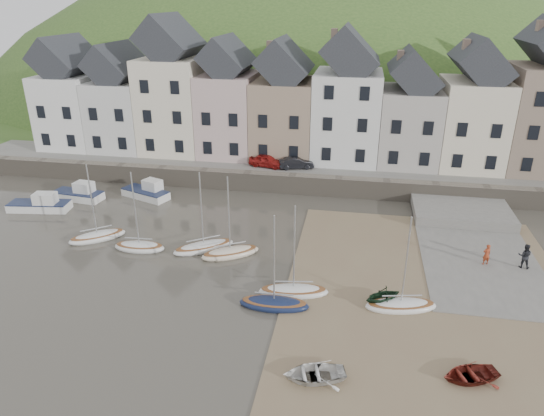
% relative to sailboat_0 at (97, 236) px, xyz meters
% --- Properties ---
extents(ground, '(160.00, 160.00, 0.00)m').
position_rel_sailboat_0_xyz_m(ground, '(13.47, -4.38, -0.26)').
color(ground, '#443F35').
rests_on(ground, ground).
extents(quay_land, '(90.00, 30.00, 1.50)m').
position_rel_sailboat_0_xyz_m(quay_land, '(13.47, 27.62, 0.49)').
color(quay_land, '#375723').
rests_on(quay_land, ground).
extents(quay_street, '(70.00, 7.00, 0.10)m').
position_rel_sailboat_0_xyz_m(quay_street, '(13.47, 16.12, 1.29)').
color(quay_street, slate).
rests_on(quay_street, quay_land).
extents(seawall, '(70.00, 1.20, 1.80)m').
position_rel_sailboat_0_xyz_m(seawall, '(13.47, 12.62, 0.64)').
color(seawall, slate).
rests_on(seawall, ground).
extents(beach, '(18.00, 26.00, 0.06)m').
position_rel_sailboat_0_xyz_m(beach, '(24.47, -4.38, -0.23)').
color(beach, '#7B644B').
rests_on(beach, ground).
extents(slipway, '(8.00, 18.00, 0.12)m').
position_rel_sailboat_0_xyz_m(slipway, '(28.47, 3.62, -0.20)').
color(slipway, slate).
rests_on(slipway, ground).
extents(hillside, '(134.40, 84.00, 84.00)m').
position_rel_sailboat_0_xyz_m(hillside, '(8.47, 55.62, -18.26)').
color(hillside, '#375723').
rests_on(hillside, ground).
extents(townhouse_terrace, '(61.05, 8.00, 13.93)m').
position_rel_sailboat_0_xyz_m(townhouse_terrace, '(15.23, 19.62, 7.06)').
color(townhouse_terrace, white).
rests_on(townhouse_terrace, quay_land).
extents(sailboat_0, '(4.29, 3.85, 6.32)m').
position_rel_sailboat_0_xyz_m(sailboat_0, '(0.00, 0.00, 0.00)').
color(sailboat_0, silver).
rests_on(sailboat_0, ground).
extents(sailboat_1, '(3.88, 1.70, 6.32)m').
position_rel_sailboat_0_xyz_m(sailboat_1, '(3.94, -1.02, 0.00)').
color(sailboat_1, silver).
rests_on(sailboat_1, ground).
extents(sailboat_2, '(4.47, 3.47, 6.32)m').
position_rel_sailboat_0_xyz_m(sailboat_2, '(10.81, -0.71, -0.00)').
color(sailboat_2, beige).
rests_on(sailboat_2, ground).
extents(sailboat_3, '(4.67, 3.88, 6.32)m').
position_rel_sailboat_0_xyz_m(sailboat_3, '(8.65, -0.19, -0.00)').
color(sailboat_3, silver).
rests_on(sailboat_3, ground).
extents(sailboat_4, '(4.61, 2.19, 6.32)m').
position_rel_sailboat_0_xyz_m(sailboat_4, '(16.03, -4.91, -0.00)').
color(sailboat_4, silver).
rests_on(sailboat_4, ground).
extents(sailboat_5, '(4.34, 1.69, 6.32)m').
position_rel_sailboat_0_xyz_m(sailboat_5, '(15.07, -6.49, 0.00)').
color(sailboat_5, '#141F40').
rests_on(sailboat_5, ground).
extents(sailboat_6, '(4.54, 2.37, 6.32)m').
position_rel_sailboat_0_xyz_m(sailboat_6, '(22.61, -5.32, -0.00)').
color(sailboat_6, silver).
rests_on(sailboat_6, ground).
extents(motorboat_0, '(4.87, 2.27, 1.70)m').
position_rel_sailboat_0_xyz_m(motorboat_0, '(-5.71, 7.33, 0.32)').
color(motorboat_0, silver).
rests_on(motorboat_0, ground).
extents(motorboat_1, '(5.42, 2.44, 1.70)m').
position_rel_sailboat_0_xyz_m(motorboat_1, '(-7.67, 4.35, 0.32)').
color(motorboat_1, silver).
rests_on(motorboat_1, ground).
extents(motorboat_2, '(4.98, 3.29, 1.70)m').
position_rel_sailboat_0_xyz_m(motorboat_2, '(0.28, 8.91, 0.32)').
color(motorboat_2, silver).
rests_on(motorboat_2, ground).
extents(rowboat_white, '(3.53, 2.92, 0.64)m').
position_rel_sailboat_0_xyz_m(rowboat_white, '(18.07, -12.19, 0.11)').
color(rowboat_white, silver).
rests_on(rowboat_white, beach).
extents(rowboat_green, '(3.11, 3.02, 1.25)m').
position_rel_sailboat_0_xyz_m(rowboat_green, '(21.52, -5.13, 0.42)').
color(rowboat_green, black).
rests_on(rowboat_green, beach).
extents(rowboat_red, '(3.36, 2.89, 0.59)m').
position_rel_sailboat_0_xyz_m(rowboat_red, '(25.58, -10.86, 0.09)').
color(rowboat_red, maroon).
rests_on(rowboat_red, beach).
extents(person_red, '(0.65, 0.53, 1.53)m').
position_rel_sailboat_0_xyz_m(person_red, '(28.72, 1.09, 0.62)').
color(person_red, '#9E391C').
rests_on(person_red, slipway).
extents(person_dark, '(1.00, 0.86, 1.78)m').
position_rel_sailboat_0_xyz_m(person_dark, '(31.18, 1.09, 0.74)').
color(person_dark, '#212327').
rests_on(person_dark, slipway).
extents(car_left, '(3.83, 2.20, 1.23)m').
position_rel_sailboat_0_xyz_m(car_left, '(10.50, 15.12, 1.95)').
color(car_left, maroon).
rests_on(car_left, quay_street).
extents(car_right, '(3.64, 2.11, 1.13)m').
position_rel_sailboat_0_xyz_m(car_right, '(13.48, 15.12, 1.90)').
color(car_right, black).
rests_on(car_right, quay_street).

